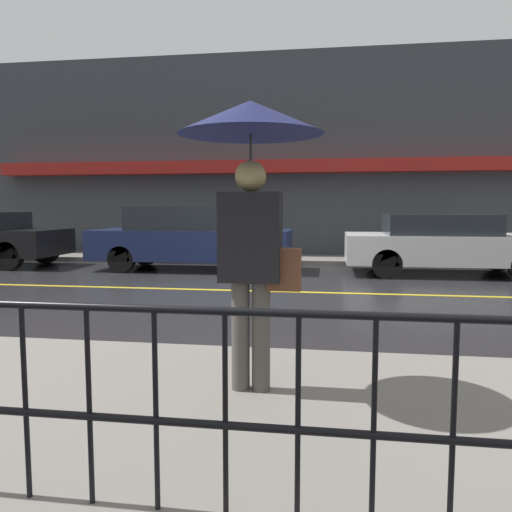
# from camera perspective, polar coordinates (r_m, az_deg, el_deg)

# --- Properties ---
(ground_plane) EXTENTS (80.00, 80.00, 0.00)m
(ground_plane) POSITION_cam_1_polar(r_m,az_deg,el_deg) (8.79, -0.39, -4.02)
(ground_plane) COLOR #262628
(sidewalk_near) EXTENTS (28.00, 2.85, 0.13)m
(sidewalk_near) POSITION_cam_1_polar(r_m,az_deg,el_deg) (3.72, -14.08, -16.60)
(sidewalk_near) COLOR slate
(sidewalk_near) RESTS_ON ground_plane
(sidewalk_far) EXTENTS (28.00, 1.70, 0.13)m
(sidewalk_far) POSITION_cam_1_polar(r_m,az_deg,el_deg) (13.51, 2.81, -0.40)
(sidewalk_far) COLOR slate
(sidewalk_far) RESTS_ON ground_plane
(lane_marking) EXTENTS (25.20, 0.12, 0.01)m
(lane_marking) POSITION_cam_1_polar(r_m,az_deg,el_deg) (8.78, -0.39, -3.99)
(lane_marking) COLOR gold
(lane_marking) RESTS_ON ground_plane
(building_storefront) EXTENTS (28.00, 0.85, 5.82)m
(building_storefront) POSITION_cam_1_polar(r_m,az_deg,el_deg) (14.48, 3.26, 11.19)
(building_storefront) COLOR #383D42
(building_storefront) RESTS_ON ground_plane
(railing_foreground) EXTENTS (12.00, 0.04, 0.91)m
(railing_foreground) POSITION_cam_1_polar(r_m,az_deg,el_deg) (2.53, -24.96, -12.35)
(railing_foreground) COLOR black
(railing_foreground) RESTS_ON sidewalk_near
(pedestrian) EXTENTS (1.03, 1.03, 2.07)m
(pedestrian) POSITION_cam_1_polar(r_m,az_deg,el_deg) (3.56, -0.53, 10.43)
(pedestrian) COLOR #4C4742
(pedestrian) RESTS_ON sidewalk_near
(car_navy) EXTENTS (4.61, 1.71, 1.49)m
(car_navy) POSITION_cam_1_polar(r_m,az_deg,el_deg) (11.82, -7.55, 2.05)
(car_navy) COLOR #19234C
(car_navy) RESTS_ON ground_plane
(car_white) EXTENTS (4.30, 1.91, 1.32)m
(car_white) POSITION_cam_1_polar(r_m,az_deg,el_deg) (11.62, 20.67, 1.37)
(car_white) COLOR silver
(car_white) RESTS_ON ground_plane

